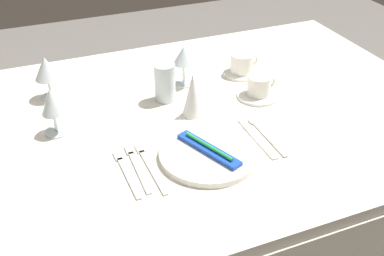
% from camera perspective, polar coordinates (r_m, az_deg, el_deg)
% --- Properties ---
extents(dining_table, '(1.80, 1.11, 0.74)m').
position_cam_1_polar(dining_table, '(1.47, -2.71, -1.62)').
color(dining_table, silver).
rests_on(dining_table, ground).
extents(dinner_plate, '(0.27, 0.27, 0.02)m').
position_cam_1_polar(dinner_plate, '(1.26, 2.04, -3.21)').
color(dinner_plate, white).
rests_on(dinner_plate, dining_table).
extents(toothbrush_package, '(0.11, 0.21, 0.02)m').
position_cam_1_polar(toothbrush_package, '(1.25, 2.06, -2.60)').
color(toothbrush_package, blue).
rests_on(toothbrush_package, dinner_plate).
extents(fork_outer, '(0.02, 0.23, 0.00)m').
position_cam_1_polar(fork_outer, '(1.24, -5.22, -4.67)').
color(fork_outer, beige).
rests_on(fork_outer, dining_table).
extents(fork_inner, '(0.02, 0.21, 0.00)m').
position_cam_1_polar(fork_inner, '(1.24, -6.80, -4.70)').
color(fork_inner, beige).
rests_on(fork_inner, dining_table).
extents(fork_salad, '(0.02, 0.21, 0.00)m').
position_cam_1_polar(fork_salad, '(1.22, -8.11, -5.35)').
color(fork_salad, beige).
rests_on(fork_salad, dining_table).
extents(dinner_knife, '(0.02, 0.21, 0.00)m').
position_cam_1_polar(dinner_knife, '(1.34, 8.05, -1.41)').
color(dinner_knife, beige).
rests_on(dinner_knife, dining_table).
extents(spoon_soup, '(0.03, 0.21, 0.01)m').
position_cam_1_polar(spoon_soup, '(1.38, 8.65, -0.43)').
color(spoon_soup, beige).
rests_on(spoon_soup, dining_table).
extents(saucer_left, '(0.14, 0.14, 0.01)m').
position_cam_1_polar(saucer_left, '(1.56, 8.09, 4.00)').
color(saucer_left, white).
rests_on(saucer_left, dining_table).
extents(coffee_cup_left, '(0.10, 0.08, 0.06)m').
position_cam_1_polar(coffee_cup_left, '(1.54, 8.25, 5.23)').
color(coffee_cup_left, white).
rests_on(coffee_cup_left, saucer_left).
extents(saucer_right, '(0.13, 0.13, 0.01)m').
position_cam_1_polar(saucer_right, '(1.70, 6.04, 6.75)').
color(saucer_right, white).
rests_on(saucer_right, dining_table).
extents(coffee_cup_right, '(0.11, 0.08, 0.07)m').
position_cam_1_polar(coffee_cup_right, '(1.68, 6.17, 7.96)').
color(coffee_cup_right, white).
rests_on(coffee_cup_right, saucer_right).
extents(wine_glass_centre, '(0.08, 0.08, 0.15)m').
position_cam_1_polar(wine_glass_centre, '(1.56, -17.48, 6.86)').
color(wine_glass_centre, silver).
rests_on(wine_glass_centre, dining_table).
extents(wine_glass_left, '(0.07, 0.07, 0.15)m').
position_cam_1_polar(wine_glass_left, '(1.37, -16.85, 2.85)').
color(wine_glass_left, silver).
rests_on(wine_glass_left, dining_table).
extents(wine_glass_right, '(0.07, 0.07, 0.14)m').
position_cam_1_polar(wine_glass_right, '(1.57, -1.06, 8.65)').
color(wine_glass_right, silver).
rests_on(wine_glass_right, dining_table).
extents(drink_tumbler, '(0.07, 0.07, 0.13)m').
position_cam_1_polar(drink_tumbler, '(1.50, -3.35, 5.62)').
color(drink_tumbler, silver).
rests_on(drink_tumbler, dining_table).
extents(napkin_folded, '(0.06, 0.06, 0.14)m').
position_cam_1_polar(napkin_folded, '(1.42, 0.03, 4.17)').
color(napkin_folded, white).
rests_on(napkin_folded, dining_table).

